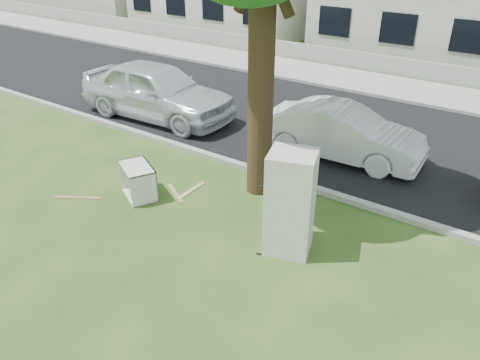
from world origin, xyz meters
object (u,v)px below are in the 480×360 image
Objects in this scene: fridge at (290,203)px; cabinet at (138,181)px; car_center at (342,133)px; car_left at (157,91)px.

fridge is 3.68m from cabinet.
fridge is 4.24m from car_center.
cabinet is 0.19× the size of car_left.
car_center is 5.81m from car_left.
fridge is 0.48× the size of car_center.
car_left reaches higher than car_center.
fridge reaches higher than car_left.
fridge is at bearing -121.02° from car_left.
cabinet is 4.82m from car_left.
car_left is at bearing 133.63° from fridge.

